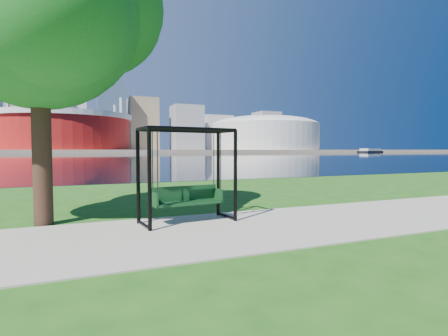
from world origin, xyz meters
TOP-DOWN VIEW (x-y plane):
  - ground at (0.00, 0.00)m, footprint 900.00×900.00m
  - path at (0.00, -0.50)m, footprint 120.00×4.00m
  - river at (0.00, 102.00)m, footprint 900.00×180.00m
  - far_bank at (0.00, 306.00)m, footprint 900.00×228.00m
  - stadium at (-10.00, 235.00)m, footprint 83.00×83.00m
  - arena at (135.00, 235.00)m, footprint 84.00×84.00m
  - skyline at (-4.27, 319.39)m, footprint 392.00×66.00m
  - swing at (-0.59, 0.62)m, footprint 2.47×1.29m
  - park_tree at (-4.02, 1.84)m, footprint 6.35×5.74m
  - barge at (193.28, 183.56)m, footprint 29.16×17.73m

SIDE VIEW (x-z plane):
  - ground at x=0.00m, z-range 0.00..0.00m
  - river at x=0.00m, z-range 0.00..0.02m
  - path at x=0.00m, z-range 0.00..0.03m
  - far_bank at x=0.00m, z-range 0.00..2.00m
  - swing at x=-0.59m, z-range -0.04..2.39m
  - barge at x=193.28m, z-range -0.13..2.71m
  - park_tree at x=-4.02m, z-range 1.53..9.42m
  - stadium at x=-10.00m, z-range -1.77..30.23m
  - arena at x=135.00m, z-range 2.59..29.15m
  - skyline at x=-4.27m, z-range -12.36..84.14m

